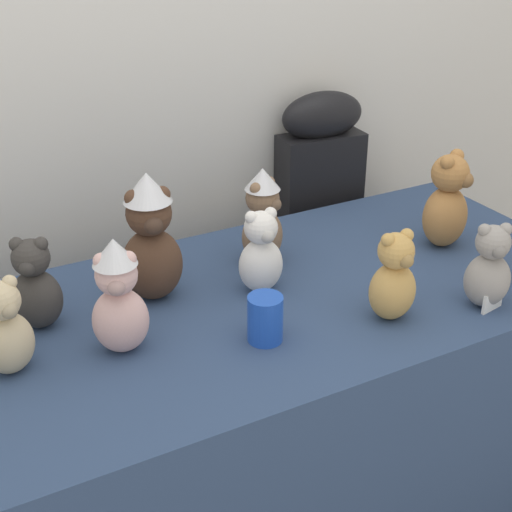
% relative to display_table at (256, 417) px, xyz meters
% --- Properties ---
extents(wall_back, '(7.00, 0.08, 2.60)m').
position_rel_display_table_xyz_m(wall_back, '(0.00, 0.65, 0.93)').
color(wall_back, silver).
rests_on(wall_back, ground_plane).
extents(display_table, '(1.83, 0.80, 0.74)m').
position_rel_display_table_xyz_m(display_table, '(0.00, 0.00, 0.00)').
color(display_table, navy).
rests_on(display_table, ground_plane).
extents(instrument_case, '(0.29, 0.14, 1.07)m').
position_rel_display_table_xyz_m(instrument_case, '(0.53, 0.53, 0.17)').
color(instrument_case, black).
rests_on(instrument_case, ground_plane).
extents(teddy_bear_ash, '(0.14, 0.13, 0.22)m').
position_rel_display_table_xyz_m(teddy_bear_ash, '(0.47, -0.29, 0.47)').
color(teddy_bear_ash, gray).
rests_on(teddy_bear_ash, display_table).
extents(teddy_bear_caramel, '(0.18, 0.17, 0.27)m').
position_rel_display_table_xyz_m(teddy_bear_caramel, '(0.61, 0.02, 0.50)').
color(teddy_bear_caramel, '#B27A42').
rests_on(teddy_bear_caramel, display_table).
extents(teddy_bear_blush, '(0.15, 0.14, 0.27)m').
position_rel_display_table_xyz_m(teddy_bear_blush, '(-0.36, -0.05, 0.50)').
color(teddy_bear_blush, beige).
rests_on(teddy_bear_blush, display_table).
extents(teddy_bear_cocoa, '(0.17, 0.15, 0.33)m').
position_rel_display_table_xyz_m(teddy_bear_cocoa, '(-0.22, 0.13, 0.53)').
color(teddy_bear_cocoa, '#4C3323').
rests_on(teddy_bear_cocoa, display_table).
extents(teddy_bear_honey, '(0.12, 0.10, 0.22)m').
position_rel_display_table_xyz_m(teddy_bear_honey, '(0.24, -0.22, 0.47)').
color(teddy_bear_honey, tan).
rests_on(teddy_bear_honey, display_table).
extents(teddy_bear_snow, '(0.12, 0.10, 0.22)m').
position_rel_display_table_xyz_m(teddy_bear_snow, '(0.03, 0.04, 0.47)').
color(teddy_bear_snow, white).
rests_on(teddy_bear_snow, display_table).
extents(teddy_bear_charcoal, '(0.15, 0.14, 0.23)m').
position_rel_display_table_xyz_m(teddy_bear_charcoal, '(-0.50, 0.13, 0.47)').
color(teddy_bear_charcoal, '#383533').
rests_on(teddy_bear_charcoal, display_table).
extents(teddy_bear_sand, '(0.13, 0.12, 0.22)m').
position_rel_display_table_xyz_m(teddy_bear_sand, '(-0.59, -0.02, 0.47)').
color(teddy_bear_sand, '#CCB78E').
rests_on(teddy_bear_sand, display_table).
extents(teddy_bear_mocha, '(0.15, 0.14, 0.27)m').
position_rel_display_table_xyz_m(teddy_bear_mocha, '(0.11, 0.17, 0.50)').
color(teddy_bear_mocha, '#7F6047').
rests_on(teddy_bear_mocha, display_table).
extents(party_cup_blue, '(0.08, 0.08, 0.11)m').
position_rel_display_table_xyz_m(party_cup_blue, '(-0.07, -0.17, 0.42)').
color(party_cup_blue, blue).
rests_on(party_cup_blue, display_table).
extents(name_card_front_left, '(0.07, 0.02, 0.05)m').
position_rel_display_table_xyz_m(name_card_front_left, '(0.47, -0.31, 0.39)').
color(name_card_front_left, white).
rests_on(name_card_front_left, display_table).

